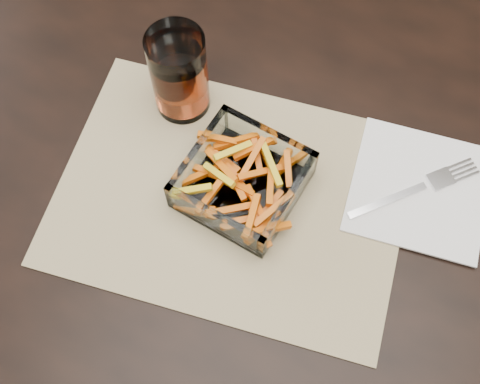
% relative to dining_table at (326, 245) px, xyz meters
% --- Properties ---
extents(dining_table, '(1.60, 0.90, 0.75)m').
position_rel_dining_table_xyz_m(dining_table, '(0.00, 0.00, 0.00)').
color(dining_table, black).
rests_on(dining_table, ground).
extents(placemat, '(0.49, 0.39, 0.00)m').
position_rel_dining_table_xyz_m(placemat, '(-0.14, -0.02, 0.09)').
color(placemat, tan).
rests_on(placemat, dining_table).
extents(glass_bowl, '(0.16, 0.16, 0.06)m').
position_rel_dining_table_xyz_m(glass_bowl, '(-0.13, -0.01, 0.11)').
color(glass_bowl, white).
rests_on(glass_bowl, placemat).
extents(tumbler, '(0.08, 0.08, 0.13)m').
position_rel_dining_table_xyz_m(tumbler, '(-0.26, 0.08, 0.15)').
color(tumbler, white).
rests_on(tumbler, placemat).
extents(napkin, '(0.20, 0.20, 0.00)m').
position_rel_dining_table_xyz_m(napkin, '(0.08, 0.09, 0.09)').
color(napkin, white).
rests_on(napkin, placemat).
extents(fork, '(0.14, 0.15, 0.00)m').
position_rel_dining_table_xyz_m(fork, '(0.08, 0.09, 0.10)').
color(fork, silver).
rests_on(fork, napkin).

